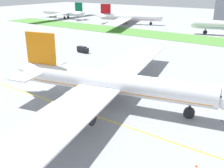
# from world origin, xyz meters

# --- Properties ---
(ground_plane) EXTENTS (600.00, 600.00, 0.00)m
(ground_plane) POSITION_xyz_m (0.00, 0.00, 0.00)
(ground_plane) COLOR gray
(ground_plane) RESTS_ON ground
(apron_taxi_line) EXTENTS (280.00, 0.36, 0.01)m
(apron_taxi_line) POSITION_xyz_m (0.00, -3.34, 0.00)
(apron_taxi_line) COLOR yellow
(apron_taxi_line) RESTS_ON ground
(grass_median_strip) EXTENTS (320.00, 24.00, 0.10)m
(grass_median_strip) POSITION_xyz_m (0.00, 99.13, 0.05)
(grass_median_strip) COLOR #4C8438
(grass_median_strip) RESTS_ON ground
(airliner_foreground) EXTENTS (55.68, 90.87, 16.54)m
(airliner_foreground) POSITION_xyz_m (3.02, 3.69, 5.62)
(airliner_foreground) COLOR white
(airliner_foreground) RESTS_ON ground
(ground_crew_wingwalker_port) EXTENTS (0.52, 0.42, 1.65)m
(ground_crew_wingwalker_port) POSITION_xyz_m (3.74, -24.14, 1.01)
(ground_crew_wingwalker_port) COLOR black
(ground_crew_wingwalker_port) RESTS_ON ground
(ground_crew_marshaller_front) EXTENTS (0.43, 0.46, 1.55)m
(ground_crew_marshaller_front) POSITION_xyz_m (3.78, 14.64, 0.94)
(ground_crew_marshaller_front) COLOR black
(ground_crew_marshaller_front) RESTS_ON ground
(ground_crew_wingwalker_starboard) EXTENTS (0.51, 0.45, 1.67)m
(ground_crew_wingwalker_starboard) POSITION_xyz_m (1.93, -23.91, 1.02)
(ground_crew_wingwalker_starboard) COLOR black
(ground_crew_wingwalker_starboard) RESTS_ON ground
(traffic_cone_port_wing) EXTENTS (0.36, 0.36, 0.58)m
(traffic_cone_port_wing) POSITION_xyz_m (28.63, -7.83, 0.28)
(traffic_cone_port_wing) COLOR #F2590C
(traffic_cone_port_wing) RESTS_ON ground
(service_truck_baggage_loader) EXTENTS (5.43, 2.66, 2.58)m
(service_truck_baggage_loader) POSITION_xyz_m (-37.91, 40.61, 1.44)
(service_truck_baggage_loader) COLOR black
(service_truck_baggage_loader) RESTS_ON ground
(parked_airliner_far_left) EXTENTS (49.38, 79.90, 13.89)m
(parked_airliner_far_left) POSITION_xyz_m (-133.74, 125.93, 4.72)
(parked_airliner_far_left) COLOR white
(parked_airliner_far_left) RESTS_ON ground
(parked_airliner_far_centre) EXTENTS (49.03, 81.13, 14.14)m
(parked_airliner_far_centre) POSITION_xyz_m (-70.01, 128.37, 4.80)
(parked_airliner_far_centre) COLOR white
(parked_airliner_far_centre) RESTS_ON ground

